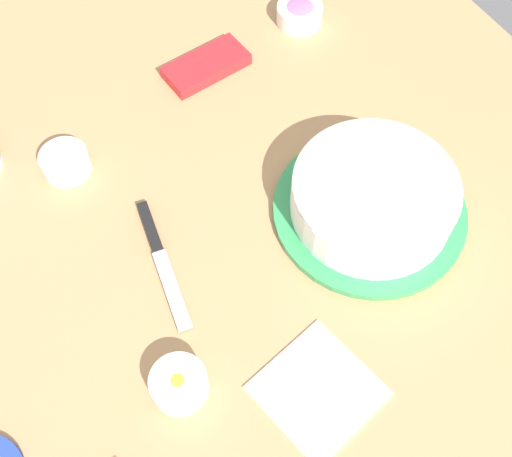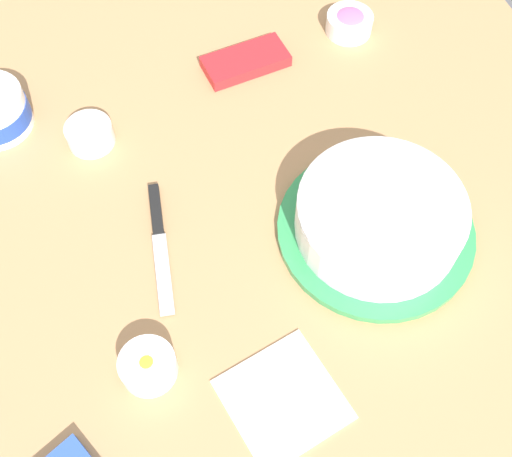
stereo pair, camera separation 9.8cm
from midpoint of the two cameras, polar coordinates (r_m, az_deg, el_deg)
The scene contains 8 objects.
ground_plane at distance 1.01m, azimuth -3.10°, elevation -1.60°, with size 1.54×1.54×0.00m, color tan.
frosted_cake at distance 1.01m, azimuth 13.82°, elevation 0.69°, with size 0.32×0.32×0.09m.
spreading_knife at distance 1.01m, azimuth -6.05°, elevation -0.83°, with size 0.06×0.24×0.01m.
sprinkle_bowl_yellow at distance 0.91m, azimuth -6.65°, elevation -12.50°, with size 0.08×0.08×0.04m.
sprinkle_bowl_pink at distance 1.32m, azimuth 10.65°, elevation 17.70°, with size 0.09×0.09×0.04m.
sprinkle_bowl_blue at distance 1.13m, azimuth -12.39°, elevation 8.14°, with size 0.08×0.08×0.04m.
candy_box_upper at distance 1.24m, azimuth 1.40°, elevation 14.69°, with size 0.16×0.07×0.02m, color red.
paper_napkin at distance 0.91m, azimuth 5.64°, elevation -15.36°, with size 0.15×0.15×0.01m, color white.
Camera 2 is at (0.06, 0.50, 0.88)m, focal length 44.30 mm.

